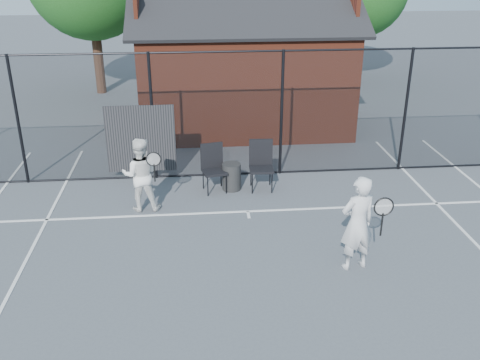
{
  "coord_description": "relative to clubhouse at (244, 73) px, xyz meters",
  "views": [
    {
      "loc": [
        -1.08,
        -6.95,
        5.09
      ],
      "look_at": [
        -0.24,
        2.15,
        1.1
      ],
      "focal_mm": 40.0,
      "sensor_mm": 36.0,
      "label": 1
    }
  ],
  "objects": [
    {
      "name": "ground",
      "position": [
        -0.5,
        -9.0,
        -1.61
      ],
      "size": [
        80.0,
        80.0,
        0.0
      ],
      "primitive_type": "plane",
      "color": "#4B4E56",
      "rests_on": "ground"
    },
    {
      "name": "court_lines",
      "position": [
        -0.5,
        -10.32,
        -1.6
      ],
      "size": [
        11.02,
        18.0,
        0.01
      ],
      "color": "silver",
      "rests_on": "ground"
    },
    {
      "name": "fence",
      "position": [
        -0.8,
        -4.0,
        -0.16
      ],
      "size": [
        22.04,
        3.0,
        3.0
      ],
      "color": "black",
      "rests_on": "ground"
    },
    {
      "name": "clubhouse",
      "position": [
        0.0,
        0.0,
        0.0
      ],
      "size": [
        6.5,
        4.36,
        4.19
      ],
      "color": "maroon",
      "rests_on": "ground"
    },
    {
      "name": "player_front",
      "position": [
        1.11,
        -8.27,
        -0.75
      ],
      "size": [
        0.8,
        0.63,
        1.7
      ],
      "color": "silver",
      "rests_on": "ground"
    },
    {
      "name": "player_back",
      "position": [
        -2.7,
        -5.66,
        -0.82
      ],
      "size": [
        0.85,
        0.63,
        1.57
      ],
      "color": "white",
      "rests_on": "ground"
    },
    {
      "name": "chair_left",
      "position": [
        -1.14,
        -4.9,
        -1.08
      ],
      "size": [
        0.61,
        0.63,
        1.06
      ],
      "primitive_type": "cube",
      "rotation": [
        0.0,
        0.0,
        0.21
      ],
      "color": "black",
      "rests_on": "ground"
    },
    {
      "name": "chair_right",
      "position": [
        -0.07,
        -4.9,
        -1.05
      ],
      "size": [
        0.55,
        0.57,
        1.11
      ],
      "primitive_type": "cube",
      "rotation": [
        0.0,
        0.0,
        -0.04
      ],
      "color": "black",
      "rests_on": "ground"
    },
    {
      "name": "waste_bin",
      "position": [
        -0.75,
        -4.83,
        -1.3
      ],
      "size": [
        0.43,
        0.43,
        0.62
      ],
      "primitive_type": "cylinder",
      "rotation": [
        0.0,
        0.0,
        0.02
      ],
      "color": "black",
      "rests_on": "ground"
    }
  ]
}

